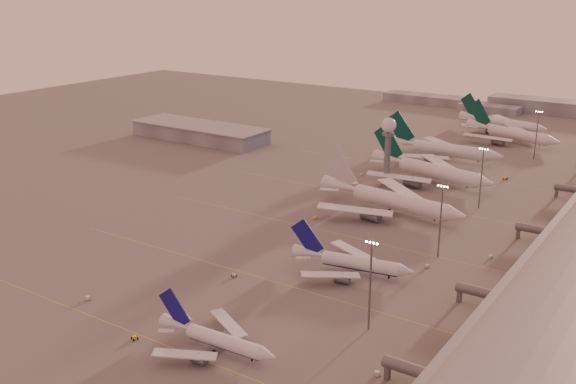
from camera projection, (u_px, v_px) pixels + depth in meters
The scene contains 26 objects.
ground at pixel (198, 277), 204.66m from camera, with size 700.00×700.00×0.00m, color #5B5858.
taxiway_markings at pixel (370, 240), 233.18m from camera, with size 180.00×185.25×0.02m.
hangar at pixel (200, 132), 377.82m from camera, with size 82.00×27.00×8.50m.
radar_tower at pixel (388, 137), 290.80m from camera, with size 6.40×6.40×31.10m.
mast_a at pixel (370, 281), 169.82m from camera, with size 3.60×0.56×25.00m.
mast_b at pixel (441, 217), 215.01m from camera, with size 3.60×0.56×25.00m.
mast_c at pixel (481, 175), 261.25m from camera, with size 3.60×0.56×25.00m.
mast_d at pixel (537, 132), 333.65m from camera, with size 3.60×0.56×25.00m.
distant_horizon at pixel (515, 105), 459.84m from camera, with size 165.00×37.50×9.00m.
narrowbody_near at pixel (217, 341), 162.95m from camera, with size 34.49×27.50×13.47m.
narrowbody_mid at pixel (352, 264), 205.89m from camera, with size 39.57×31.34×15.54m.
widebody_white at pixel (391, 203), 259.04m from camera, with size 64.00×51.01×22.55m.
greentail_a at pixel (430, 173), 298.63m from camera, with size 62.28×49.81×22.88m.
greentail_b at pixel (443, 152), 335.64m from camera, with size 61.52×49.67×22.34m.
greentail_c at pixel (512, 136), 370.81m from camera, with size 56.53×44.94×21.24m.
greentail_d at pixel (502, 125), 398.82m from camera, with size 55.60×44.52×20.35m.
gsv_truck_a at pixel (89, 296), 189.40m from camera, with size 5.84×4.98×2.31m.
gsv_tug_near at pixel (135, 338), 168.85m from camera, with size 2.89×3.70×0.93m.
gsv_catering_a at pixel (378, 367), 152.94m from camera, with size 5.79×4.24×4.34m.
gsv_tug_mid at pixel (234, 276), 204.30m from camera, with size 3.63×3.10×0.89m.
gsv_truck_b at pixel (429, 265), 210.53m from camera, with size 5.47×2.92×2.10m.
gsv_truck_c at pixel (316, 216), 253.49m from camera, with size 4.97×5.79×2.29m.
gsv_catering_b at pixel (491, 253), 217.36m from camera, with size 5.27×3.32×4.01m.
gsv_tug_far at pixel (390, 203), 270.08m from camera, with size 4.24×4.68×1.15m.
gsv_truck_d at pixel (362, 173), 309.24m from camera, with size 3.92×5.81×2.21m.
gsv_tug_hangar at pixel (505, 178), 303.23m from camera, with size 4.13×2.67×1.13m.
Camera 1 is at (126.77, -140.51, 86.56)m, focal length 42.00 mm.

